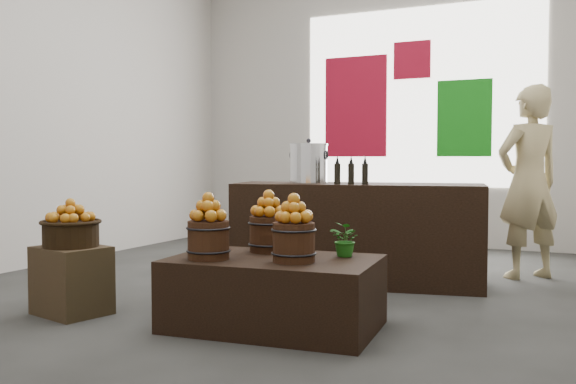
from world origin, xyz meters
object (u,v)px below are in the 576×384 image
at_px(wicker_basket, 71,234).
at_px(counter, 358,234).
at_px(stock_pot_left, 309,164).
at_px(display_table, 274,293).
at_px(shopper, 529,182).
at_px(crate, 72,280).

xyz_separation_m(wicker_basket, counter, (1.55, 2.07, -0.14)).
height_order(wicker_basket, stock_pot_left, stock_pot_left).
distance_m(wicker_basket, display_table, 1.62).
height_order(stock_pot_left, shopper, shopper).
relative_size(wicker_basket, shopper, 0.22).
xyz_separation_m(wicker_basket, shopper, (2.97, 3.03, 0.34)).
bearing_deg(stock_pot_left, display_table, -74.29).
relative_size(display_table, stock_pot_left, 3.97).
distance_m(crate, wicker_basket, 0.35).
height_order(display_table, counter, counter).
bearing_deg(counter, crate, -138.62).
bearing_deg(wicker_basket, crate, 0.00).
relative_size(crate, stock_pot_left, 1.44).
xyz_separation_m(counter, stock_pot_left, (-0.46, -0.10, 0.65)).
distance_m(counter, stock_pot_left, 0.80).
xyz_separation_m(stock_pot_left, shopper, (1.88, 1.06, -0.17)).
relative_size(crate, shopper, 0.27).
distance_m(display_table, stock_pot_left, 1.94).
bearing_deg(display_table, wicker_basket, -174.64).
bearing_deg(counter, display_table, -101.50).
distance_m(crate, stock_pot_left, 2.41).
xyz_separation_m(crate, shopper, (2.97, 3.03, 0.69)).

